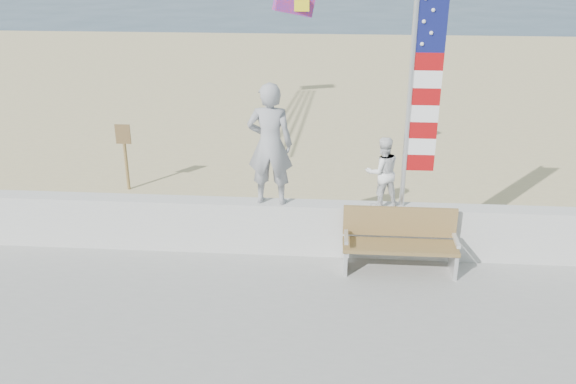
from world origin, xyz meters
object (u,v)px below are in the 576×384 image
Objects in this scene: child at (382,172)px; flag at (419,90)px; adult at (270,144)px; bench at (400,240)px.

child is 0.33× the size of flag.
flag is (2.26, -0.00, 0.91)m from adult.
bench is 2.35m from flag.
child reaches higher than bench.
adult is 0.57× the size of flag.
child is at bearing 123.45° from bench.
adult is 2.44m from flag.
bench is (0.30, -0.45, -0.97)m from child.
child is at bearing -178.20° from adult.
adult is 1.85m from child.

